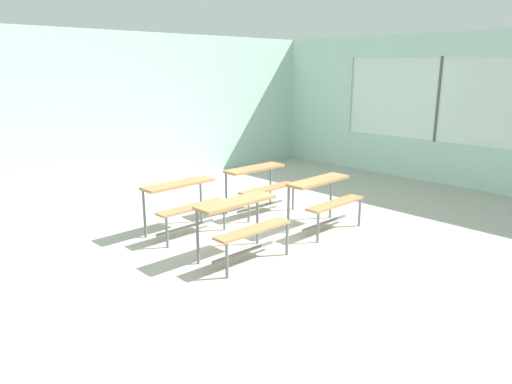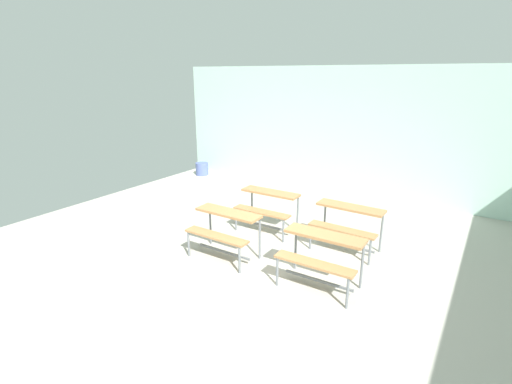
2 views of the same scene
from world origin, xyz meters
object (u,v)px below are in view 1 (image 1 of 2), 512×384
desk_bench_r1c1 (259,179)px  desk_bench_r0c1 (324,192)px  desk_bench_r1c0 (183,196)px  desk_bench_r0c0 (242,216)px

desk_bench_r1c1 → desk_bench_r0c1: bearing=-84.6°
desk_bench_r1c0 → desk_bench_r0c0: bearing=-91.6°
desk_bench_r0c1 → desk_bench_r1c0: bearing=141.4°
desk_bench_r0c0 → desk_bench_r1c1: size_ratio=0.99×
desk_bench_r0c0 → desk_bench_r1c0: same height
desk_bench_r1c0 → desk_bench_r1c1: (1.52, 0.02, 0.00)m
desk_bench_r0c0 → desk_bench_r1c1: (1.53, 1.29, 0.00)m
desk_bench_r0c1 → desk_bench_r1c1: size_ratio=0.99×
desk_bench_r0c0 → desk_bench_r1c1: bearing=40.2°
desk_bench_r1c0 → desk_bench_r1c1: 1.52m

